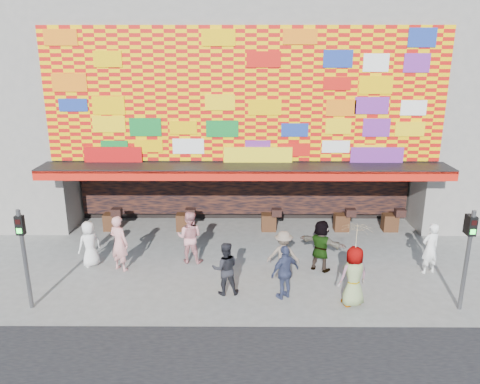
% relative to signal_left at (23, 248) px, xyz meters
% --- Properties ---
extents(ground, '(90.00, 90.00, 0.00)m').
position_rel_signal_left_xyz_m(ground, '(6.20, 1.50, -1.86)').
color(ground, slate).
rests_on(ground, ground).
extents(shop_building, '(15.20, 9.40, 10.00)m').
position_rel_signal_left_xyz_m(shop_building, '(6.20, 9.68, 3.37)').
color(shop_building, gray).
rests_on(shop_building, ground).
extents(signal_left, '(0.22, 0.20, 3.00)m').
position_rel_signal_left_xyz_m(signal_left, '(0.00, 0.00, 0.00)').
color(signal_left, '#59595B').
rests_on(signal_left, ground).
extents(signal_right, '(0.22, 0.20, 3.00)m').
position_rel_signal_left_xyz_m(signal_right, '(12.40, 0.00, 0.00)').
color(signal_right, '#59595B').
rests_on(signal_right, ground).
extents(ped_a, '(0.93, 0.91, 1.61)m').
position_rel_signal_left_xyz_m(ped_a, '(0.88, 2.76, -1.06)').
color(ped_a, white).
rests_on(ped_a, ground).
extents(ped_b, '(0.84, 0.74, 1.93)m').
position_rel_signal_left_xyz_m(ped_b, '(1.99, 2.45, -0.90)').
color(ped_b, pink).
rests_on(ped_b, ground).
extents(ped_c, '(0.88, 0.72, 1.67)m').
position_rel_signal_left_xyz_m(ped_c, '(5.60, 0.85, -1.02)').
color(ped_c, black).
rests_on(ped_c, ground).
extents(ped_d, '(1.10, 0.70, 1.62)m').
position_rel_signal_left_xyz_m(ped_d, '(7.45, 1.92, -1.05)').
color(ped_d, '#796758').
rests_on(ped_d, ground).
extents(ped_e, '(1.05, 0.89, 1.68)m').
position_rel_signal_left_xyz_m(ped_e, '(7.38, 0.61, -1.02)').
color(ped_e, '#363E60').
rests_on(ped_e, ground).
extents(ped_f, '(1.67, 1.31, 1.77)m').
position_rel_signal_left_xyz_m(ped_f, '(8.75, 2.48, -0.97)').
color(ped_f, gray).
rests_on(ped_f, ground).
extents(ped_g, '(1.03, 0.83, 1.82)m').
position_rel_signal_left_xyz_m(ped_g, '(9.33, 0.22, -0.95)').
color(ped_g, gray).
rests_on(ped_g, ground).
extents(ped_h, '(0.74, 0.61, 1.75)m').
position_rel_signal_left_xyz_m(ped_h, '(12.33, 2.29, -0.98)').
color(ped_h, white).
rests_on(ped_h, ground).
extents(ped_i, '(1.00, 0.83, 1.85)m').
position_rel_signal_left_xyz_m(ped_i, '(4.28, 3.10, -0.93)').
color(ped_i, pink).
rests_on(ped_i, ground).
extents(parasol, '(0.98, 0.99, 1.76)m').
position_rel_signal_left_xyz_m(parasol, '(9.33, 0.22, 0.25)').
color(parasol, '#F9DB9D').
rests_on(parasol, ground).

